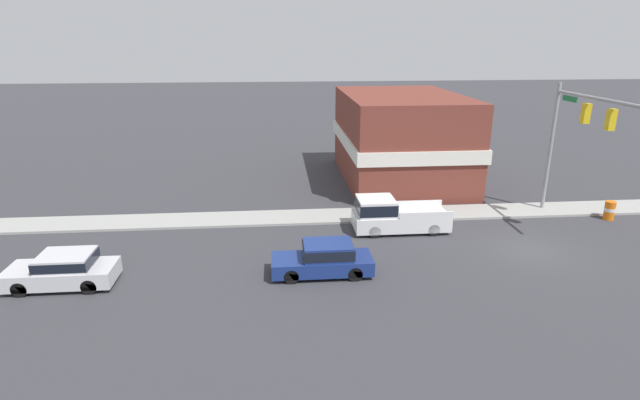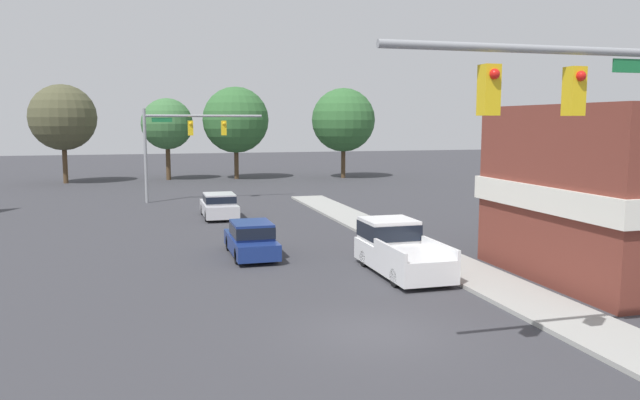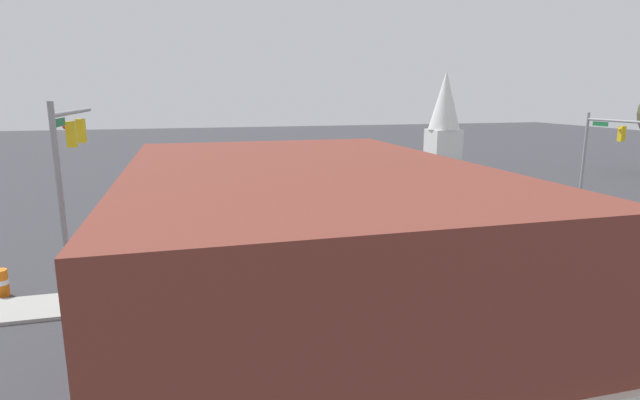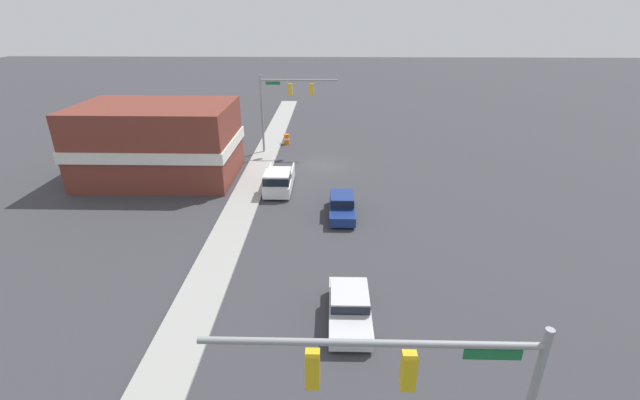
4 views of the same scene
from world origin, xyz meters
name	(u,v)px [view 1 (image 1 of 4)]	position (x,y,z in m)	size (l,w,h in m)	color
ground_plane	(530,250)	(0.00, 0.00, 0.00)	(200.00, 200.00, 0.00)	#38383D
sidewalk_curb	(484,211)	(5.70, 0.00, 0.07)	(2.40, 60.00, 0.14)	#9E9E99
near_signal_assembly	(576,126)	(3.72, -3.78, 5.61)	(7.51, 0.49, 7.75)	gray
car_lead	(324,258)	(-1.70, 10.58, 0.79)	(1.76, 4.52, 1.51)	black
car_second_ahead	(63,269)	(-1.80, 21.83, 0.77)	(1.91, 4.48, 1.48)	black
pickup_truck_parked	(392,215)	(3.26, 6.38, 0.93)	(2.07, 5.20, 1.91)	black
construction_barrel	(610,210)	(3.90, -6.78, 0.56)	(0.60, 0.60, 1.11)	orange
corner_brick_building	(400,138)	(13.71, 3.44, 3.15)	(12.92, 8.50, 6.32)	brown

